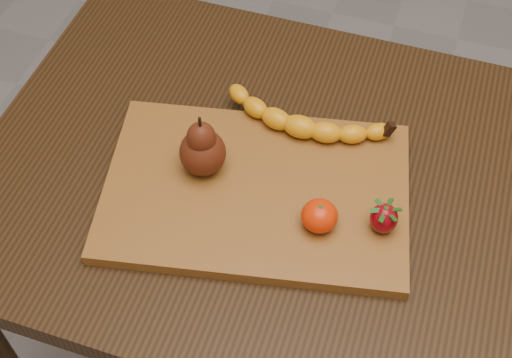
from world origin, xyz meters
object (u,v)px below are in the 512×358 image
(cutting_board, at_px, (256,191))
(table, at_px, (296,215))
(pear, at_px, (202,144))
(mandarin, at_px, (319,216))

(cutting_board, bearing_deg, table, 33.10)
(table, bearing_deg, pear, -164.18)
(cutting_board, bearing_deg, pear, 161.44)
(cutting_board, distance_m, mandarin, 0.12)
(pear, relative_size, mandarin, 2.07)
(table, bearing_deg, cutting_board, -135.73)
(mandarin, bearing_deg, table, 121.93)
(mandarin, bearing_deg, pear, 166.27)
(cutting_board, relative_size, mandarin, 8.57)
(cutting_board, xyz_separation_m, pear, (-0.09, 0.01, 0.06))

